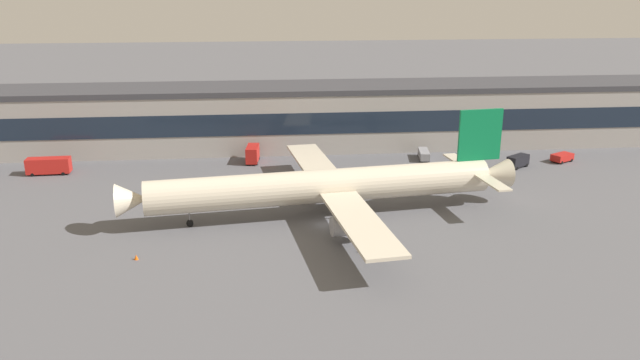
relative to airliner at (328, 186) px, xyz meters
The scene contains 10 objects.
ground_plane 6.60m from the airliner, 103.33° to the right, with size 600.00×600.00×0.00m, color #56565B.
terminal_building 45.57m from the airliner, 91.18° to the left, with size 172.37×16.67×14.38m.
airliner is the anchor object (origin of this frame).
stair_truck 35.75m from the airliner, 110.76° to the left, with size 2.99×6.21×3.55m.
belt_loader 40.71m from the airliner, 52.86° to the left, with size 2.90×6.62×1.95m.
pushback_tractor 60.16m from the airliner, 27.09° to the left, with size 5.46×4.60×1.75m.
fuel_truck 60.73m from the airliner, 152.07° to the left, with size 8.51×3.14×3.35m.
crew_van 48.86m from the airliner, 29.70° to the left, with size 5.52×4.78×2.55m.
traffic_cone_0 16.40m from the airliner, 78.48° to the right, with size 0.56×0.56×0.71m, color #F2590C.
traffic_cone_1 32.68m from the airliner, 152.75° to the right, with size 0.60×0.60×0.74m, color #F2590C.
Camera 1 is at (-9.71, -95.58, 38.32)m, focal length 35.99 mm.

